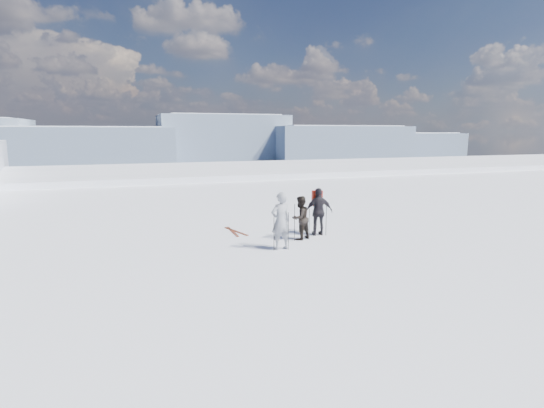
{
  "coord_description": "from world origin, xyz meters",
  "views": [
    {
      "loc": [
        -6.19,
        -10.46,
        3.92
      ],
      "look_at": [
        -1.53,
        3.0,
        1.49
      ],
      "focal_mm": 28.0,
      "sensor_mm": 36.0,
      "label": 1
    }
  ],
  "objects": [
    {
      "name": "skier_grey",
      "position": [
        -1.39,
        2.53,
        0.98
      ],
      "size": [
        0.78,
        0.58,
        1.95
      ],
      "primitive_type": "imported",
      "rotation": [
        0.0,
        0.0,
        3.31
      ],
      "color": "gray",
      "rests_on": "ground"
    },
    {
      "name": "far_mountain_range",
      "position": [
        29.6,
        454.78,
        -7.19
      ],
      "size": [
        770.0,
        110.0,
        53.0
      ],
      "color": "slate",
      "rests_on": "ground"
    },
    {
      "name": "skis_loose",
      "position": [
        -2.25,
        5.51,
        0.01
      ],
      "size": [
        0.58,
        1.7,
        0.03
      ],
      "color": "black",
      "rests_on": "ground"
    },
    {
      "name": "skier_pack",
      "position": [
        0.68,
        3.94,
        0.91
      ],
      "size": [
        1.12,
        0.59,
        1.82
      ],
      "primitive_type": "imported",
      "rotation": [
        0.0,
        0.0,
        3.0
      ],
      "color": "black",
      "rests_on": "ground"
    },
    {
      "name": "lake_basin",
      "position": [
        0.0,
        30.0,
        -6.5
      ],
      "size": [
        820.0,
        820.0,
        71.62
      ],
      "color": "white",
      "rests_on": "ground"
    },
    {
      "name": "skier_dark",
      "position": [
        -0.25,
        3.56,
        0.81
      ],
      "size": [
        0.97,
        0.89,
        1.61
      ],
      "primitive_type": "imported",
      "rotation": [
        0.0,
        0.0,
        3.59
      ],
      "color": "black",
      "rests_on": "ground"
    },
    {
      "name": "ski_poles",
      "position": [
        -0.36,
        3.21,
        0.62
      ],
      "size": [
        2.61,
        1.46,
        1.36
      ],
      "color": "black",
      "rests_on": "ground"
    },
    {
      "name": "backpack",
      "position": [
        0.72,
        4.19,
        2.12
      ],
      "size": [
        0.42,
        0.27,
        0.59
      ],
      "primitive_type": "cube",
      "rotation": [
        0.0,
        0.0,
        3.0
      ],
      "color": "red",
      "rests_on": "skier_pack"
    }
  ]
}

